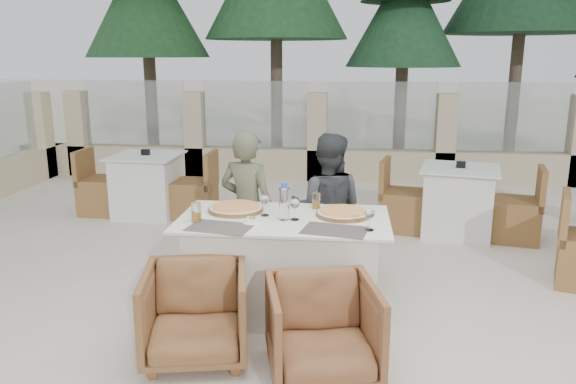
# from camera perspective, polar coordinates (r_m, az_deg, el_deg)

# --- Properties ---
(ground) EXTENTS (80.00, 80.00, 0.00)m
(ground) POSITION_cam_1_polar(r_m,az_deg,el_deg) (4.60, -0.69, -11.71)
(ground) COLOR beige
(ground) RESTS_ON ground
(sand_patch) EXTENTS (30.00, 16.00, 0.01)m
(sand_patch) POSITION_cam_1_polar(r_m,az_deg,el_deg) (18.24, 4.65, 7.54)
(sand_patch) COLOR beige
(sand_patch) RESTS_ON ground
(perimeter_wall_far) EXTENTS (10.00, 0.34, 1.60)m
(perimeter_wall_far) POSITION_cam_1_polar(r_m,az_deg,el_deg) (9.01, 2.98, 6.26)
(perimeter_wall_far) COLOR tan
(perimeter_wall_far) RESTS_ON ground
(pine_far_left) EXTENTS (2.42, 2.42, 5.50)m
(pine_far_left) POSITION_cam_1_polar(r_m,az_deg,el_deg) (11.84, -14.19, 17.13)
(pine_far_left) COLOR #1D4521
(pine_far_left) RESTS_ON ground
(pine_centre) EXTENTS (2.20, 2.20, 5.00)m
(pine_centre) POSITION_cam_1_polar(r_m,az_deg,el_deg) (11.38, 11.71, 16.15)
(pine_centre) COLOR #1C4325
(pine_centre) RESTS_ON ground
(dining_table) EXTENTS (1.60, 0.90, 0.77)m
(dining_table) POSITION_cam_1_polar(r_m,az_deg,el_deg) (4.40, -0.43, -7.46)
(dining_table) COLOR silver
(dining_table) RESTS_ON ground
(placemat_near_left) EXTENTS (0.49, 0.37, 0.00)m
(placemat_near_left) POSITION_cam_1_polar(r_m,az_deg,el_deg) (4.07, -6.92, -3.56)
(placemat_near_left) COLOR #555249
(placemat_near_left) RESTS_ON dining_table
(placemat_near_right) EXTENTS (0.50, 0.38, 0.00)m
(placemat_near_right) POSITION_cam_1_polar(r_m,az_deg,el_deg) (3.99, 4.78, -3.88)
(placemat_near_right) COLOR #4E4943
(placemat_near_right) RESTS_ON dining_table
(pizza_left) EXTENTS (0.51, 0.51, 0.06)m
(pizza_left) POSITION_cam_1_polar(r_m,az_deg,el_deg) (4.47, -5.32, -1.59)
(pizza_left) COLOR #D4571C
(pizza_left) RESTS_ON dining_table
(pizza_right) EXTENTS (0.46, 0.46, 0.05)m
(pizza_right) POSITION_cam_1_polar(r_m,az_deg,el_deg) (4.34, 5.60, -2.09)
(pizza_right) COLOR orange
(pizza_right) RESTS_ON dining_table
(water_bottle) EXTENTS (0.09, 0.09, 0.29)m
(water_bottle) POSITION_cam_1_polar(r_m,az_deg,el_deg) (4.20, -0.39, -0.95)
(water_bottle) COLOR #B5DAEE
(water_bottle) RESTS_ON dining_table
(wine_glass_centre) EXTENTS (0.08, 0.08, 0.18)m
(wine_glass_centre) POSITION_cam_1_polar(r_m,az_deg,el_deg) (4.31, -2.35, -1.24)
(wine_glass_centre) COLOR white
(wine_glass_centre) RESTS_ON dining_table
(wine_glass_near) EXTENTS (0.08, 0.08, 0.18)m
(wine_glass_near) POSITION_cam_1_polar(r_m,az_deg,el_deg) (4.20, 0.70, -1.64)
(wine_glass_near) COLOR silver
(wine_glass_near) RESTS_ON dining_table
(wine_glass_corner) EXTENTS (0.09, 0.09, 0.18)m
(wine_glass_corner) POSITION_cam_1_polar(r_m,az_deg,el_deg) (3.99, 8.30, -2.62)
(wine_glass_corner) COLOR white
(wine_glass_corner) RESTS_ON dining_table
(beer_glass_left) EXTENTS (0.08, 0.08, 0.15)m
(beer_glass_left) POSITION_cam_1_polar(r_m,az_deg,el_deg) (4.21, -9.30, -2.05)
(beer_glass_left) COLOR gold
(beer_glass_left) RESTS_ON dining_table
(beer_glass_right) EXTENTS (0.07, 0.07, 0.13)m
(beer_glass_right) POSITION_cam_1_polar(r_m,az_deg,el_deg) (4.52, 2.88, -0.89)
(beer_glass_right) COLOR orange
(beer_glass_right) RESTS_ON dining_table
(olive_dish) EXTENTS (0.11, 0.11, 0.04)m
(olive_dish) POSITION_cam_1_polar(r_m,az_deg,el_deg) (4.15, -3.62, -2.85)
(olive_dish) COLOR white
(olive_dish) RESTS_ON dining_table
(armchair_far_left) EXTENTS (0.79, 0.80, 0.57)m
(armchair_far_left) POSITION_cam_1_polar(r_m,az_deg,el_deg) (5.23, -4.99, -5.20)
(armchair_far_left) COLOR olive
(armchair_far_left) RESTS_ON ground
(armchair_far_right) EXTENTS (0.62, 0.63, 0.55)m
(armchair_far_right) POSITION_cam_1_polar(r_m,az_deg,el_deg) (5.22, 4.68, -5.32)
(armchair_far_right) COLOR brown
(armchair_far_right) RESTS_ON ground
(armchair_near_left) EXTENTS (0.79, 0.81, 0.63)m
(armchair_near_left) POSITION_cam_1_polar(r_m,az_deg,el_deg) (3.85, -9.37, -12.08)
(armchair_near_left) COLOR brown
(armchair_near_left) RESTS_ON ground
(armchair_near_right) EXTENTS (0.80, 0.82, 0.62)m
(armchair_near_right) POSITION_cam_1_polar(r_m,az_deg,el_deg) (3.61, 3.53, -13.78)
(armchair_near_right) COLOR brown
(armchair_near_right) RESTS_ON ground
(diner_left) EXTENTS (0.57, 0.45, 1.36)m
(diner_left) POSITION_cam_1_polar(r_m,az_deg,el_deg) (4.88, -4.16, -1.67)
(diner_left) COLOR #52563E
(diner_left) RESTS_ON ground
(diner_right) EXTENTS (0.70, 0.57, 1.34)m
(diner_right) POSITION_cam_1_polar(r_m,az_deg,el_deg) (4.89, 4.00, -1.79)
(diner_right) COLOR #343739
(diner_right) RESTS_ON ground
(bg_table_a) EXTENTS (1.66, 0.86, 0.77)m
(bg_table_a) POSITION_cam_1_polar(r_m,az_deg,el_deg) (7.25, -14.08, 0.67)
(bg_table_a) COLOR silver
(bg_table_a) RESTS_ON ground
(bg_table_b) EXTENTS (1.78, 1.15, 0.77)m
(bg_table_b) POSITION_cam_1_polar(r_m,az_deg,el_deg) (6.54, 16.91, -0.93)
(bg_table_b) COLOR silver
(bg_table_b) RESTS_ON ground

